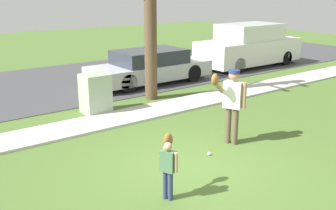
% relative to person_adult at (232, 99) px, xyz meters
% --- Properties ---
extents(ground_plane, '(48.00, 48.00, 0.00)m').
position_rel_person_adult_xyz_m(ground_plane, '(-1.51, 2.97, -1.07)').
color(ground_plane, '#4C6B2D').
extents(sidewalk_strip, '(36.00, 1.20, 0.06)m').
position_rel_person_adult_xyz_m(sidewalk_strip, '(-1.51, 3.07, -1.04)').
color(sidewalk_strip, beige).
rests_on(sidewalk_strip, ground).
extents(road_surface, '(36.00, 6.80, 0.02)m').
position_rel_person_adult_xyz_m(road_surface, '(-1.51, 8.07, -1.06)').
color(road_surface, '#424244').
rests_on(road_surface, ground).
extents(person_adult, '(0.83, 0.56, 1.71)m').
position_rel_person_adult_xyz_m(person_adult, '(0.00, 0.00, 0.00)').
color(person_adult, brown).
rests_on(person_adult, ground).
extents(person_child, '(0.43, 0.52, 1.06)m').
position_rel_person_adult_xyz_m(person_child, '(-2.56, -1.08, -0.38)').
color(person_child, navy).
rests_on(person_child, ground).
extents(baseball, '(0.07, 0.07, 0.07)m').
position_rel_person_adult_xyz_m(baseball, '(-0.82, -0.21, -1.03)').
color(baseball, white).
rests_on(baseball, ground).
extents(utility_cabinet, '(0.73, 0.68, 1.12)m').
position_rel_person_adult_xyz_m(utility_cabinet, '(-1.34, 3.97, -0.51)').
color(utility_cabinet, '#9EB293').
rests_on(utility_cabinet, ground).
extents(street_tree_near, '(1.85, 1.88, 5.35)m').
position_rel_person_adult_xyz_m(street_tree_near, '(0.77, 4.25, 1.77)').
color(street_tree_near, brown).
rests_on(street_tree_near, ground).
extents(parked_sedan_silver, '(4.60, 1.80, 1.23)m').
position_rel_person_adult_xyz_m(parked_sedan_silver, '(1.95, 6.08, -0.44)').
color(parked_sedan_silver, silver).
rests_on(parked_sedan_silver, road_surface).
extents(parked_van_white, '(5.00, 1.95, 1.88)m').
position_rel_person_adult_xyz_m(parked_van_white, '(7.42, 6.19, -0.16)').
color(parked_van_white, silver).
rests_on(parked_van_white, road_surface).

